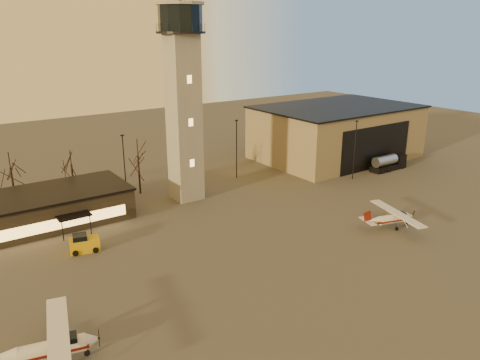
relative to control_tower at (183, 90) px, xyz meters
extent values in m
plane|color=#3B3937|center=(0.00, -30.00, -16.33)|extent=(220.00, 220.00, 0.00)
cube|color=gray|center=(0.00, 0.00, -4.33)|extent=(4.00, 4.00, 24.00)
cylinder|color=black|center=(0.00, 0.00, 7.82)|extent=(6.80, 6.80, 0.30)
cylinder|color=black|center=(0.00, 0.00, 9.67)|extent=(6.00, 6.00, 3.40)
cylinder|color=gray|center=(0.00, 0.00, 11.57)|extent=(6.60, 6.60, 0.40)
cube|color=#7E7152|center=(36.00, 4.00, -11.33)|extent=(30.00, 20.00, 10.00)
cube|color=black|center=(36.00, 4.00, -6.18)|extent=(30.60, 20.60, 0.30)
cube|color=black|center=(36.00, -6.02, -12.33)|extent=(18.00, 0.10, 8.00)
cube|color=black|center=(-22.00, 2.00, -14.33)|extent=(25.00, 10.00, 4.00)
cube|color=black|center=(-22.00, 2.00, -12.18)|extent=(25.40, 10.40, 0.30)
cube|color=#F0B154|center=(-22.00, -3.02, -14.73)|extent=(22.00, 0.08, 1.40)
cube|color=black|center=(-18.00, -4.00, -13.73)|extent=(4.00, 2.00, 0.20)
cylinder|color=black|center=(-8.00, 4.00, -11.33)|extent=(0.16, 0.16, 10.00)
cube|color=black|center=(-8.00, 4.00, -6.28)|extent=(0.50, 0.25, 0.18)
cylinder|color=black|center=(12.00, 4.00, -11.33)|extent=(0.16, 0.16, 10.00)
cube|color=black|center=(12.00, 4.00, -6.28)|extent=(0.50, 0.25, 0.18)
cylinder|color=black|center=(28.00, -8.00, -11.33)|extent=(0.16, 0.16, 10.00)
cube|color=black|center=(28.00, -8.00, -6.28)|extent=(0.50, 0.25, 0.18)
cylinder|color=black|center=(-14.00, 10.00, -13.70)|extent=(0.28, 0.28, 5.25)
cylinder|color=black|center=(-5.00, 6.00, -13.25)|extent=(0.28, 0.28, 6.16)
cylinder|color=black|center=(4.00, 8.00, -13.84)|extent=(0.28, 0.28, 4.97)
cylinder|color=black|center=(-22.00, 12.00, -13.53)|extent=(0.28, 0.28, 5.60)
cylinder|color=silver|center=(16.70, -25.15, -15.18)|extent=(4.37, 2.31, 1.19)
cone|color=silver|center=(19.07, -25.83, -15.18)|extent=(1.10, 1.32, 1.13)
cone|color=silver|center=(13.71, -24.29, -15.05)|extent=(2.39, 1.57, 1.01)
cube|color=black|center=(17.58, -25.40, -14.77)|extent=(1.58, 1.30, 0.64)
cube|color=#5C150D|center=(16.52, -25.10, -15.23)|extent=(5.08, 2.54, 0.20)
cube|color=silver|center=(17.14, -25.28, -14.47)|extent=(4.10, 10.04, 0.13)
cube|color=silver|center=(12.92, -24.06, -14.95)|extent=(1.63, 3.13, 0.07)
cube|color=#5C150D|center=(12.84, -24.03, -14.31)|extent=(1.24, 0.42, 1.55)
cylinder|color=silver|center=(-26.45, -26.89, -14.99)|extent=(5.11, 2.47, 1.39)
cone|color=silver|center=(-23.63, -27.54, -14.99)|extent=(1.24, 1.51, 1.33)
cube|color=black|center=(-25.40, -27.13, -14.50)|extent=(1.82, 1.46, 0.75)
cube|color=#500E0B|center=(-26.65, -26.84, -15.04)|extent=(5.96, 2.70, 0.24)
cube|color=silver|center=(-25.92, -27.01, -14.15)|extent=(4.22, 11.84, 0.15)
cube|color=black|center=(37.46, -7.97, -15.83)|extent=(7.73, 2.25, 1.00)
cube|color=black|center=(40.37, -8.00, -14.60)|extent=(1.83, 2.10, 1.63)
cube|color=black|center=(41.00, -8.00, -14.33)|extent=(0.11, 1.73, 0.91)
cylinder|color=#B6B5BA|center=(36.37, -7.96, -14.42)|extent=(5.10, 1.95, 1.91)
cube|color=#CEA00C|center=(-18.41, -9.02, -15.55)|extent=(3.66, 2.51, 1.56)
cube|color=black|center=(-18.84, -8.91, -14.66)|extent=(1.88, 1.88, 0.89)
camera|label=1|loc=(-31.84, -59.71, 8.36)|focal=35.00mm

